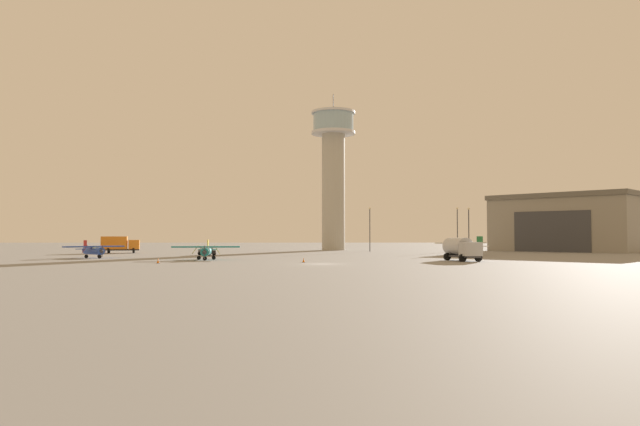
{
  "coord_description": "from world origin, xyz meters",
  "views": [
    {
      "loc": [
        -1.13,
        -66.78,
        3.32
      ],
      "look_at": [
        0.43,
        33.74,
        7.27
      ],
      "focal_mm": 32.16,
      "sensor_mm": 36.0,
      "label": 1
    }
  ],
  "objects_px": {
    "light_post_east": "(370,225)",
    "light_post_west": "(457,225)",
    "airplane_blue": "(93,250)",
    "traffic_cone_near_right": "(158,261)",
    "airplane_teal": "(206,251)",
    "car_black": "(207,251)",
    "light_post_north": "(469,226)",
    "truck_fuel_tanker_silver": "(461,248)",
    "truck_box_orange": "(119,244)",
    "control_tower": "(333,165)",
    "traffic_cone_near_left": "(304,260)",
    "airplane_white": "(463,246)"
  },
  "relations": [
    {
      "from": "airplane_white",
      "to": "light_post_west",
      "type": "xyz_separation_m",
      "value": [
        5.32,
        24.49,
        3.96
      ]
    },
    {
      "from": "truck_box_orange",
      "to": "light_post_east",
      "type": "relative_size",
      "value": 0.79
    },
    {
      "from": "control_tower",
      "to": "traffic_cone_near_right",
      "type": "bearing_deg",
      "value": -110.94
    },
    {
      "from": "car_black",
      "to": "light_post_north",
      "type": "xyz_separation_m",
      "value": [
        47.23,
        12.0,
        4.39
      ]
    },
    {
      "from": "car_black",
      "to": "truck_box_orange",
      "type": "bearing_deg",
      "value": -150.82
    },
    {
      "from": "light_post_east",
      "to": "traffic_cone_near_left",
      "type": "height_order",
      "value": "light_post_east"
    },
    {
      "from": "airplane_blue",
      "to": "traffic_cone_near_left",
      "type": "relative_size",
      "value": 12.65
    },
    {
      "from": "airplane_teal",
      "to": "traffic_cone_near_right",
      "type": "bearing_deg",
      "value": -28.11
    },
    {
      "from": "airplane_white",
      "to": "truck_box_orange",
      "type": "relative_size",
      "value": 1.37
    },
    {
      "from": "airplane_teal",
      "to": "truck_fuel_tanker_silver",
      "type": "height_order",
      "value": "truck_fuel_tanker_silver"
    },
    {
      "from": "truck_fuel_tanker_silver",
      "to": "airplane_blue",
      "type": "bearing_deg",
      "value": -115.35
    },
    {
      "from": "control_tower",
      "to": "car_black",
      "type": "distance_m",
      "value": 44.68
    },
    {
      "from": "light_post_north",
      "to": "light_post_west",
      "type": "bearing_deg",
      "value": 85.99
    },
    {
      "from": "light_post_west",
      "to": "light_post_east",
      "type": "relative_size",
      "value": 1.0
    },
    {
      "from": "airplane_blue",
      "to": "traffic_cone_near_right",
      "type": "distance_m",
      "value": 21.2
    },
    {
      "from": "truck_box_orange",
      "to": "car_black",
      "type": "height_order",
      "value": "truck_box_orange"
    },
    {
      "from": "truck_box_orange",
      "to": "traffic_cone_near_left",
      "type": "bearing_deg",
      "value": -61.37
    },
    {
      "from": "light_post_east",
      "to": "light_post_north",
      "type": "xyz_separation_m",
      "value": [
        17.6,
        -11.15,
        -0.31
      ]
    },
    {
      "from": "truck_fuel_tanker_silver",
      "to": "traffic_cone_near_right",
      "type": "height_order",
      "value": "truck_fuel_tanker_silver"
    },
    {
      "from": "car_black",
      "to": "light_post_east",
      "type": "bearing_deg",
      "value": 101.33
    },
    {
      "from": "airplane_blue",
      "to": "traffic_cone_near_right",
      "type": "xyz_separation_m",
      "value": [
        13.8,
        -16.06,
        -0.9
      ]
    },
    {
      "from": "light_post_west",
      "to": "traffic_cone_near_left",
      "type": "height_order",
      "value": "light_post_west"
    },
    {
      "from": "traffic_cone_near_left",
      "to": "traffic_cone_near_right",
      "type": "distance_m",
      "value": 17.44
    },
    {
      "from": "airplane_teal",
      "to": "light_post_east",
      "type": "xyz_separation_m",
      "value": [
        26.53,
        40.52,
        4.17
      ]
    },
    {
      "from": "airplane_blue",
      "to": "light_post_east",
      "type": "xyz_separation_m",
      "value": [
        44.28,
        34.15,
        4.22
      ]
    },
    {
      "from": "light_post_west",
      "to": "traffic_cone_near_left",
      "type": "relative_size",
      "value": 16.19
    },
    {
      "from": "airplane_teal",
      "to": "car_black",
      "type": "bearing_deg",
      "value": -175.77
    },
    {
      "from": "truck_box_orange",
      "to": "traffic_cone_near_left",
      "type": "distance_m",
      "value": 51.73
    },
    {
      "from": "airplane_teal",
      "to": "airplane_white",
      "type": "distance_m",
      "value": 42.93
    },
    {
      "from": "light_post_east",
      "to": "light_post_west",
      "type": "bearing_deg",
      "value": 1.48
    },
    {
      "from": "truck_fuel_tanker_silver",
      "to": "traffic_cone_near_left",
      "type": "bearing_deg",
      "value": -93.57
    },
    {
      "from": "airplane_white",
      "to": "airplane_blue",
      "type": "bearing_deg",
      "value": 67.51
    },
    {
      "from": "airplane_white",
      "to": "traffic_cone_near_right",
      "type": "distance_m",
      "value": 50.86
    },
    {
      "from": "car_black",
      "to": "traffic_cone_near_left",
      "type": "relative_size",
      "value": 7.79
    },
    {
      "from": "control_tower",
      "to": "light_post_east",
      "type": "height_order",
      "value": "control_tower"
    },
    {
      "from": "airplane_white",
      "to": "light_post_east",
      "type": "relative_size",
      "value": 1.08
    },
    {
      "from": "airplane_blue",
      "to": "traffic_cone_near_left",
      "type": "xyz_separation_m",
      "value": [
        31.14,
        -14.13,
        -0.93
      ]
    },
    {
      "from": "airplane_blue",
      "to": "light_post_north",
      "type": "distance_m",
      "value": 66.13
    },
    {
      "from": "light_post_east",
      "to": "traffic_cone_near_right",
      "type": "height_order",
      "value": "light_post_east"
    },
    {
      "from": "airplane_blue",
      "to": "light_post_west",
      "type": "xyz_separation_m",
      "value": [
        62.7,
        34.62,
        4.24
      ]
    },
    {
      "from": "airplane_blue",
      "to": "truck_box_orange",
      "type": "relative_size",
      "value": 1.0
    },
    {
      "from": "airplane_teal",
      "to": "airplane_blue",
      "type": "bearing_deg",
      "value": -115.65
    },
    {
      "from": "truck_box_orange",
      "to": "truck_fuel_tanker_silver",
      "type": "relative_size",
      "value": 1.08
    },
    {
      "from": "traffic_cone_near_left",
      "to": "light_post_north",
      "type": "bearing_deg",
      "value": 50.36
    },
    {
      "from": "light_post_north",
      "to": "truck_fuel_tanker_silver",
      "type": "bearing_deg",
      "value": -107.1
    },
    {
      "from": "truck_box_orange",
      "to": "truck_fuel_tanker_silver",
      "type": "distance_m",
      "value": 65.32
    },
    {
      "from": "traffic_cone_near_left",
      "to": "traffic_cone_near_right",
      "type": "xyz_separation_m",
      "value": [
        -17.34,
        -1.94,
        0.03
      ]
    },
    {
      "from": "control_tower",
      "to": "truck_box_orange",
      "type": "height_order",
      "value": "control_tower"
    },
    {
      "from": "airplane_blue",
      "to": "light_post_east",
      "type": "relative_size",
      "value": 0.78
    },
    {
      "from": "traffic_cone_near_left",
      "to": "airplane_white",
      "type": "bearing_deg",
      "value": 42.76
    }
  ]
}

